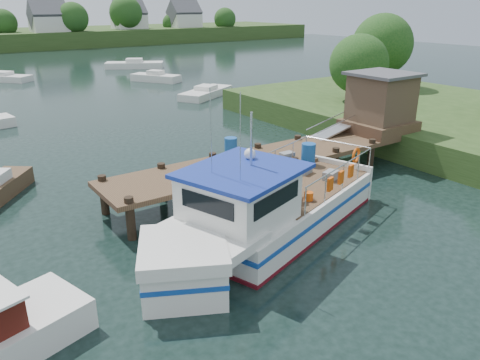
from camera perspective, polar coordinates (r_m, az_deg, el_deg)
ground_plane at (r=20.39m, az=-0.14°, el=-1.62°), size 160.00×160.00×0.00m
near_shore at (r=31.89m, az=26.66°, el=8.27°), size 16.00×30.00×7.76m
dock at (r=23.87m, az=12.83°, el=6.87°), size 16.60×3.00×4.78m
lobster_boat at (r=16.13m, az=2.91°, el=-4.04°), size 11.38×6.22×5.55m
moored_far at (r=62.39m, az=-12.74°, el=13.56°), size 7.36×5.60×1.21m
moored_b at (r=51.09m, az=-10.24°, el=12.21°), size 4.26×5.43×1.16m
moored_c at (r=42.11m, az=-4.16°, el=10.60°), size 6.43×4.88×0.98m
moored_d at (r=56.46m, az=-26.87°, el=11.08°), size 5.37×5.84×1.01m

